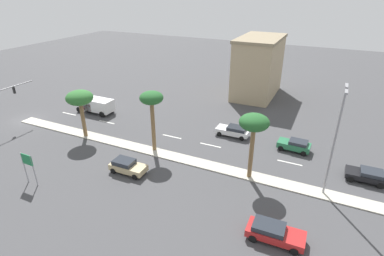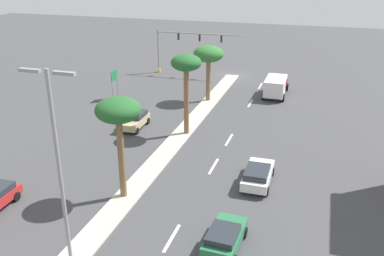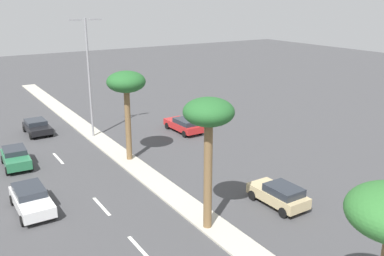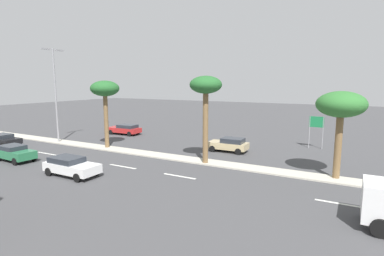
% 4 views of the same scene
% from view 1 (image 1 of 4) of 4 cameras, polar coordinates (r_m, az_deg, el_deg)
% --- Properties ---
extents(ground_plane, '(160.00, 160.00, 0.00)m').
position_cam_1_polar(ground_plane, '(35.46, -0.31, -6.21)').
color(ground_plane, '#424244').
extents(median_curb, '(1.80, 70.37, 0.12)m').
position_cam_1_polar(median_curb, '(33.35, 12.05, -9.02)').
color(median_curb, '#B7B2A3').
rests_on(median_curb, ground).
extents(lane_stripe_near, '(0.20, 2.80, 0.01)m').
position_cam_1_polar(lane_stripe_near, '(51.79, -21.98, 2.48)').
color(lane_stripe_near, silver).
rests_on(lane_stripe_near, ground).
extents(lane_stripe_inboard, '(0.20, 2.80, 0.01)m').
position_cam_1_polar(lane_stripe_inboard, '(46.88, -15.69, 1.08)').
color(lane_stripe_inboard, silver).
rests_on(lane_stripe_inboard, ground).
extents(lane_stripe_leading, '(0.20, 2.80, 0.01)m').
position_cam_1_polar(lane_stripe_leading, '(40.97, -3.79, -1.61)').
color(lane_stripe_leading, silver).
rests_on(lane_stripe_leading, ground).
extents(lane_stripe_far, '(0.20, 2.80, 0.01)m').
position_cam_1_polar(lane_stripe_far, '(38.84, 3.47, -3.22)').
color(lane_stripe_far, silver).
rests_on(lane_stripe_far, ground).
extents(lane_stripe_right, '(0.20, 2.80, 0.01)m').
position_cam_1_polar(lane_stripe_right, '(36.89, 17.79, -6.21)').
color(lane_stripe_right, silver).
rests_on(lane_stripe_right, ground).
extents(lane_stripe_center, '(0.20, 2.80, 0.01)m').
position_cam_1_polar(lane_stripe_center, '(37.34, 31.46, -8.68)').
color(lane_stripe_center, silver).
rests_on(lane_stripe_center, ground).
extents(lane_stripe_left, '(0.20, 2.80, 0.01)m').
position_cam_1_polar(lane_stripe_left, '(37.28, 30.95, -8.60)').
color(lane_stripe_left, silver).
rests_on(lane_stripe_left, ground).
extents(directional_road_sign, '(0.10, 1.48, 3.45)m').
position_cam_1_polar(directional_road_sign, '(34.55, -28.38, -5.77)').
color(directional_road_sign, gray).
rests_on(directional_road_sign, ground).
extents(commercial_building, '(12.05, 6.87, 10.35)m').
position_cam_1_polar(commercial_building, '(56.27, 12.28, 11.11)').
color(commercial_building, tan).
rests_on(commercial_building, ground).
extents(palm_tree_outboard, '(3.40, 3.40, 6.33)m').
position_cam_1_polar(palm_tree_outboard, '(41.33, -20.26, 5.15)').
color(palm_tree_outboard, brown).
rests_on(palm_tree_outboard, median_curb).
extents(palm_tree_inboard, '(2.74, 2.74, 7.49)m').
position_cam_1_polar(palm_tree_inboard, '(35.20, -7.56, 5.02)').
color(palm_tree_inboard, brown).
rests_on(palm_tree_inboard, median_curb).
extents(palm_tree_rear, '(2.99, 2.99, 7.11)m').
position_cam_1_polar(palm_tree_rear, '(30.31, 11.52, 0.63)').
color(palm_tree_rear, brown).
rests_on(palm_tree_rear, median_curb).
extents(street_lamp_leading, '(2.90, 0.24, 10.75)m').
position_cam_1_polar(street_lamp_leading, '(30.03, 25.31, -1.29)').
color(street_lamp_leading, gray).
rests_on(street_lamp_leading, median_curb).
extents(sedan_tan_inboard, '(1.98, 4.00, 1.45)m').
position_cam_1_polar(sedan_tan_inboard, '(33.87, -12.01, -6.98)').
color(sedan_tan_inboard, tan).
rests_on(sedan_tan_inboard, ground).
extents(sedan_red_left, '(2.12, 4.59, 1.38)m').
position_cam_1_polar(sedan_red_left, '(26.40, 15.06, -18.31)').
color(sedan_red_left, red).
rests_on(sedan_red_left, ground).
extents(sedan_black_front, '(2.12, 3.88, 1.29)m').
position_cam_1_polar(sedan_black_front, '(36.66, 29.91, -7.60)').
color(sedan_black_front, black).
rests_on(sedan_black_front, ground).
extents(sedan_green_trailing, '(2.06, 3.91, 1.41)m').
position_cam_1_polar(sedan_green_trailing, '(39.32, 18.66, -3.01)').
color(sedan_green_trailing, '#287047').
rests_on(sedan_green_trailing, ground).
extents(sedan_white_rear, '(2.00, 4.42, 1.40)m').
position_cam_1_polar(sedan_white_rear, '(41.17, 7.77, -0.49)').
color(sedan_white_rear, silver).
rests_on(sedan_white_rear, ground).
extents(box_truck, '(2.55, 5.89, 2.29)m').
position_cam_1_polar(box_truck, '(50.38, -17.44, 4.13)').
color(box_truck, '#B21E19').
rests_on(box_truck, ground).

